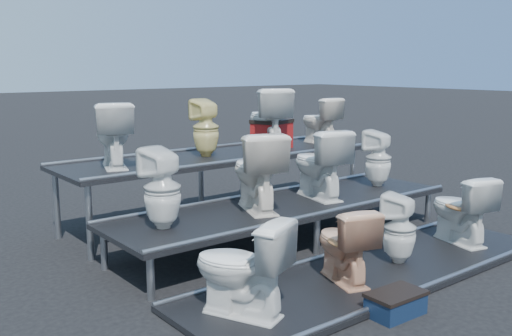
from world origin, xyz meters
TOP-DOWN VIEW (x-y plane):
  - ground at (0.00, 0.00)m, footprint 80.00×80.00m
  - tier_front at (0.00, -1.30)m, footprint 4.20×1.20m
  - tier_mid at (0.00, 0.00)m, footprint 4.20×1.20m
  - tier_back at (0.00, 1.30)m, footprint 4.20×1.20m
  - toilet_0 at (-1.63, -1.30)m, footprint 0.72×0.88m
  - toilet_1 at (-0.46, -1.30)m, footprint 0.59×0.78m
  - toilet_2 at (0.33, -1.30)m, footprint 0.40×0.40m
  - toilet_3 at (1.39, -1.30)m, footprint 0.61×0.83m
  - toilet_4 at (-1.58, 0.00)m, footprint 0.40×0.41m
  - toilet_5 at (-0.44, 0.00)m, footprint 0.74×0.95m
  - toilet_6 at (0.49, 0.00)m, footprint 0.61×0.88m
  - toilet_7 at (1.55, 0.00)m, footprint 0.39×0.39m
  - toilet_8 at (-1.47, 1.30)m, footprint 0.62×0.82m
  - toilet_9 at (-0.22, 1.30)m, footprint 0.34×0.35m
  - toilet_10 at (0.78, 1.30)m, footprint 0.72×0.93m
  - toilet_11 at (1.78, 1.30)m, footprint 0.42×0.68m
  - red_crate at (0.87, 1.31)m, footprint 0.58×0.52m
  - step_stool at (-0.57, -1.97)m, footprint 0.47×0.29m

SIDE VIEW (x-z plane):
  - ground at x=0.00m, z-range 0.00..0.00m
  - tier_front at x=0.00m, z-range 0.00..0.06m
  - step_stool at x=-0.57m, z-range 0.00..0.17m
  - tier_mid at x=0.00m, z-range 0.00..0.46m
  - toilet_2 at x=0.33m, z-range 0.06..0.76m
  - toilet_1 at x=-0.46m, z-range 0.06..0.76m
  - tier_back at x=0.00m, z-range 0.00..0.86m
  - toilet_3 at x=1.39m, z-range 0.06..0.82m
  - toilet_0 at x=-1.63m, z-range 0.06..0.85m
  - toilet_7 at x=1.55m, z-range 0.46..1.18m
  - toilet_4 at x=-1.58m, z-range 0.46..1.24m
  - toilet_6 at x=0.49m, z-range 0.46..1.28m
  - toilet_5 at x=-0.44m, z-range 0.46..1.31m
  - red_crate at x=0.87m, z-range 0.86..1.21m
  - toilet_11 at x=1.78m, z-range 0.86..1.53m
  - toilet_9 at x=-0.22m, z-range 0.86..1.58m
  - toilet_8 at x=-1.47m, z-range 0.86..1.60m
  - toilet_10 at x=0.78m, z-range 0.86..1.70m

